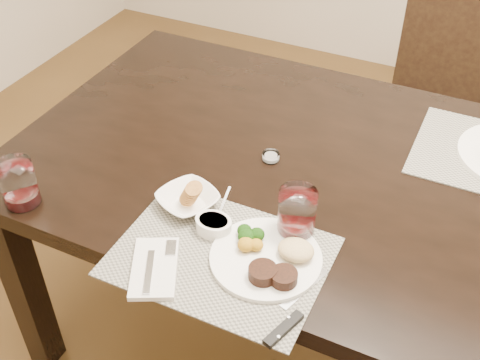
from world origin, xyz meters
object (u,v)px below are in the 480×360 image
at_px(steak_knife, 289,319).
at_px(chair_far, 442,94).
at_px(wine_glass_near, 297,215).
at_px(dinner_plate, 270,258).
at_px(cracker_bowl, 188,199).

bearing_deg(steak_knife, chair_far, 105.37).
bearing_deg(wine_glass_near, steak_knife, -71.50).
bearing_deg(dinner_plate, wine_glass_near, 101.26).
height_order(chair_far, wine_glass_near, chair_far).
relative_size(dinner_plate, wine_glass_near, 2.07).
distance_m(chair_far, steak_knife, 1.45).
distance_m(steak_knife, cracker_bowl, 0.40).
bearing_deg(dinner_plate, chair_far, 101.78).
bearing_deg(dinner_plate, cracker_bowl, -179.38).
height_order(chair_far, dinner_plate, chair_far).
distance_m(cracker_bowl, wine_glass_near, 0.27).
xyz_separation_m(chair_far, cracker_bowl, (-0.42, -1.22, 0.27)).
bearing_deg(wine_glass_near, cracker_bowl, -174.38).
xyz_separation_m(chair_far, wine_glass_near, (-0.15, -1.19, 0.30)).
relative_size(dinner_plate, cracker_bowl, 1.37).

